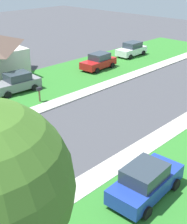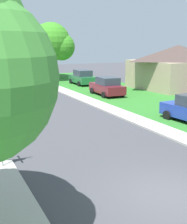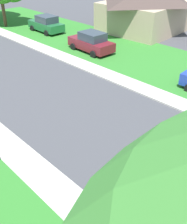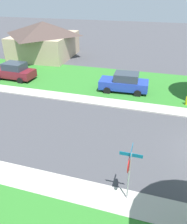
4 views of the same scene
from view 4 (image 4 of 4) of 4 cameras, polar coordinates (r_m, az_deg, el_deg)
sidewalk_east at (r=19.79m, az=-8.67°, el=4.03°), size 1.40×56.00×0.10m
lawn_east at (r=23.79m, az=-3.94°, el=8.54°), size 8.00×56.00×0.08m
stop_sign_far_corner at (r=9.44m, az=9.04°, el=-13.54°), size 0.92×0.92×2.77m
car_blue_kerbside_mid at (r=20.43m, az=7.83°, el=7.40°), size 2.20×4.38×1.76m
car_maroon_driveway_right at (r=24.62m, az=-19.52°, el=9.73°), size 2.17×4.37×1.76m
house_right_setback at (r=32.25m, az=-12.37°, el=17.63°), size 9.46×8.34×4.60m
fire_hydrant at (r=19.33m, az=22.61°, el=2.71°), size 0.38×0.22×0.83m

